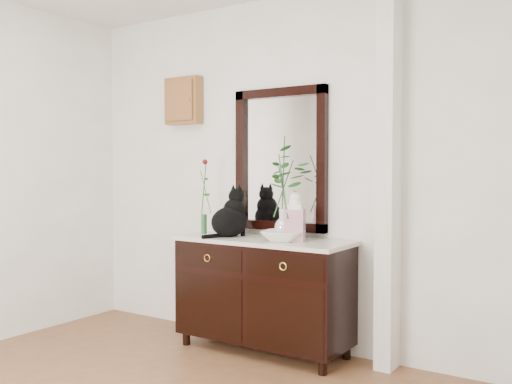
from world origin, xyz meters
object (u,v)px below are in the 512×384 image
Objects in this scene: sideboard at (263,289)px; ginger_jar at (295,216)px; lotus_bowl at (283,236)px; cat at (229,212)px.

ginger_jar is (0.27, -0.01, 0.56)m from sideboard.
lotus_bowl is 0.83× the size of ginger_jar.
ginger_jar is (0.07, 0.04, 0.15)m from lotus_bowl.
cat is 0.56m from ginger_jar.
sideboard is at bearing 20.92° from cat.
cat is 1.03× the size of ginger_jar.
cat is at bearing -176.52° from ginger_jar.
ginger_jar is at bearing 27.51° from lotus_bowl.
sideboard is 0.63m from cat.
cat is at bearing 179.41° from lotus_bowl.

